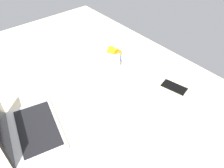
% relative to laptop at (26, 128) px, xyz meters
% --- Properties ---
extents(bed_mattress, '(1.80, 1.40, 0.18)m').
position_rel_laptop_xyz_m(bed_mattress, '(0.19, -0.37, -0.13)').
color(bed_mattress, beige).
rests_on(bed_mattress, ground).
extents(laptop, '(0.37, 0.30, 0.23)m').
position_rel_laptop_xyz_m(laptop, '(0.00, 0.00, 0.00)').
color(laptop, silver).
rests_on(laptop, bed_mattress).
extents(snack_cup, '(0.09, 0.10, 0.15)m').
position_rel_laptop_xyz_m(snack_cup, '(0.14, -0.64, 0.02)').
color(snack_cup, silver).
rests_on(snack_cup, bed_mattress).
extents(cell_phone, '(0.15, 0.10, 0.01)m').
position_rel_laptop_xyz_m(cell_phone, '(-0.23, -0.78, -0.04)').
color(cell_phone, black).
rests_on(cell_phone, bed_mattress).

